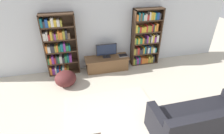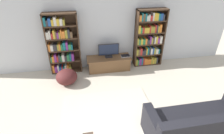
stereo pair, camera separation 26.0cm
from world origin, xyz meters
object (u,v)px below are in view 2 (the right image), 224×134
(tv_stand, at_px, (109,63))
(television, at_px, (109,50))
(beanbag_ottoman, at_px, (67,77))
(couch_right_sofa, at_px, (198,126))
(laptop, at_px, (125,56))
(bookshelf_right, at_px, (149,39))
(bookshelf_left, at_px, (62,45))

(tv_stand, height_order, television, television)
(beanbag_ottoman, bearing_deg, tv_stand, 23.57)
(couch_right_sofa, bearing_deg, television, 113.66)
(beanbag_ottoman, bearing_deg, laptop, 17.00)
(couch_right_sofa, bearing_deg, bookshelf_right, 89.09)
(bookshelf_right, height_order, laptop, bookshelf_right)
(tv_stand, height_order, laptop, laptop)
(bookshelf_left, xyz_separation_m, tv_stand, (1.44, -0.15, -0.72))
(tv_stand, xyz_separation_m, couch_right_sofa, (1.32, -2.97, 0.07))
(tv_stand, distance_m, beanbag_ottoman, 1.48)
(couch_right_sofa, bearing_deg, beanbag_ottoman, 138.34)
(bookshelf_right, relative_size, laptop, 6.57)
(laptop, relative_size, couch_right_sofa, 0.14)
(laptop, distance_m, beanbag_ottoman, 2.01)
(bookshelf_left, distance_m, couch_right_sofa, 4.22)
(couch_right_sofa, xyz_separation_m, beanbag_ottoman, (-2.68, 2.38, -0.07))
(bookshelf_right, xyz_separation_m, television, (-1.37, -0.11, -0.25))
(television, distance_m, laptop, 0.60)
(bookshelf_right, bearing_deg, beanbag_ottoman, -164.85)
(bookshelf_left, xyz_separation_m, couch_right_sofa, (2.76, -3.12, -0.65))
(laptop, bearing_deg, beanbag_ottoman, -163.00)
(laptop, bearing_deg, couch_right_sofa, -75.54)
(couch_right_sofa, bearing_deg, tv_stand, 113.90)
(bookshelf_left, relative_size, television, 2.84)
(bookshelf_left, relative_size, laptop, 6.57)
(tv_stand, height_order, couch_right_sofa, couch_right_sofa)
(television, bearing_deg, bookshelf_left, 175.45)
(tv_stand, distance_m, couch_right_sofa, 3.25)
(laptop, bearing_deg, tv_stand, 179.16)
(bookshelf_left, distance_m, bookshelf_right, 2.81)
(bookshelf_left, height_order, bookshelf_right, same)
(laptop, bearing_deg, bookshelf_right, 10.67)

